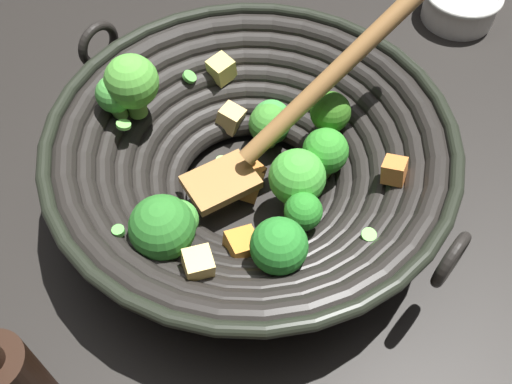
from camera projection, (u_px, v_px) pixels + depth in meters
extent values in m
plane|color=black|center=(251.00, 195.00, 0.65)|extent=(4.00, 4.00, 0.00)
cylinder|color=black|center=(251.00, 193.00, 0.65)|extent=(0.14, 0.14, 0.01)
torus|color=black|center=(251.00, 184.00, 0.63)|extent=(0.20, 0.20, 0.03)
torus|color=black|center=(251.00, 178.00, 0.62)|extent=(0.23, 0.23, 0.03)
torus|color=black|center=(251.00, 172.00, 0.61)|extent=(0.26, 0.26, 0.03)
torus|color=black|center=(251.00, 165.00, 0.61)|extent=(0.29, 0.29, 0.03)
torus|color=black|center=(251.00, 159.00, 0.60)|extent=(0.32, 0.32, 0.03)
torus|color=black|center=(251.00, 152.00, 0.59)|extent=(0.35, 0.35, 0.03)
torus|color=black|center=(251.00, 145.00, 0.58)|extent=(0.39, 0.39, 0.03)
torus|color=black|center=(251.00, 138.00, 0.57)|extent=(0.41, 0.41, 0.01)
torus|color=black|center=(99.00, 45.00, 0.65)|extent=(0.02, 0.05, 0.05)
torus|color=black|center=(451.00, 260.00, 0.49)|extent=(0.02, 0.05, 0.05)
cylinder|color=#60A54A|center=(271.00, 134.00, 0.67)|extent=(0.02, 0.02, 0.01)
sphere|color=green|center=(271.00, 120.00, 0.65)|extent=(0.04, 0.04, 0.04)
cylinder|color=#6A9F50|center=(166.00, 245.00, 0.55)|extent=(0.03, 0.03, 0.02)
sphere|color=#2A7227|center=(162.00, 228.00, 0.52)|extent=(0.06, 0.06, 0.06)
cylinder|color=#68A13E|center=(328.00, 129.00, 0.63)|extent=(0.02, 0.02, 0.02)
sphere|color=#2F651A|center=(330.00, 112.00, 0.61)|extent=(0.04, 0.04, 0.04)
cylinder|color=#55964D|center=(297.00, 195.00, 0.61)|extent=(0.03, 0.03, 0.02)
sphere|color=green|center=(299.00, 175.00, 0.58)|extent=(0.06, 0.06, 0.06)
cylinder|color=#6BA040|center=(181.00, 232.00, 0.58)|extent=(0.02, 0.02, 0.02)
sphere|color=green|center=(179.00, 220.00, 0.56)|extent=(0.04, 0.04, 0.04)
cylinder|color=#649E35|center=(323.00, 169.00, 0.62)|extent=(0.03, 0.03, 0.02)
sphere|color=#328B29|center=(325.00, 151.00, 0.60)|extent=(0.05, 0.05, 0.05)
cylinder|color=#79AE49|center=(302.00, 225.00, 0.58)|extent=(0.02, 0.02, 0.02)
sphere|color=#277D25|center=(303.00, 211.00, 0.56)|extent=(0.04, 0.04, 0.04)
cylinder|color=#619845|center=(119.00, 111.00, 0.61)|extent=(0.02, 0.02, 0.02)
sphere|color=green|center=(114.00, 94.00, 0.59)|extent=(0.04, 0.04, 0.04)
cylinder|color=olive|center=(278.00, 263.00, 0.54)|extent=(0.02, 0.02, 0.02)
sphere|color=#267D29|center=(279.00, 246.00, 0.52)|extent=(0.05, 0.05, 0.05)
cylinder|color=#7FB44C|center=(269.00, 139.00, 0.67)|extent=(0.02, 0.02, 0.01)
sphere|color=#3D862D|center=(269.00, 124.00, 0.65)|extent=(0.05, 0.05, 0.05)
cylinder|color=#619B3D|center=(137.00, 106.00, 0.62)|extent=(0.02, 0.02, 0.02)
sphere|color=#52A339|center=(131.00, 82.00, 0.59)|extent=(0.05, 0.05, 0.05)
cube|color=orange|center=(242.00, 248.00, 0.56)|extent=(0.04, 0.04, 0.03)
cube|color=#E6BE63|center=(198.00, 264.00, 0.51)|extent=(0.04, 0.03, 0.03)
cube|color=#D7C268|center=(221.00, 69.00, 0.66)|extent=(0.03, 0.03, 0.03)
cube|color=#BA7931|center=(245.00, 184.00, 0.63)|extent=(0.03, 0.03, 0.03)
cube|color=tan|center=(231.00, 118.00, 0.67)|extent=(0.03, 0.03, 0.03)
cube|color=#C56B2C|center=(252.00, 173.00, 0.64)|extent=(0.03, 0.03, 0.03)
cube|color=orange|center=(394.00, 170.00, 0.56)|extent=(0.03, 0.03, 0.03)
cylinder|color=#56B247|center=(118.00, 231.00, 0.52)|extent=(0.02, 0.02, 0.01)
cylinder|color=#56B247|center=(189.00, 77.00, 0.66)|extent=(0.02, 0.02, 0.01)
cylinder|color=#56B247|center=(160.00, 222.00, 0.56)|extent=(0.01, 0.01, 0.01)
cylinder|color=#56B247|center=(254.00, 148.00, 0.62)|extent=(0.02, 0.02, 0.01)
cylinder|color=#6BC651|center=(369.00, 235.00, 0.53)|extent=(0.02, 0.02, 0.01)
cylinder|color=#99D166|center=(222.00, 161.00, 0.65)|extent=(0.02, 0.02, 0.00)
cylinder|color=#6BC651|center=(124.00, 125.00, 0.59)|extent=(0.02, 0.02, 0.01)
cube|color=#9E6B38|center=(221.00, 182.00, 0.60)|extent=(0.08, 0.09, 0.01)
cylinder|color=#9E6D3C|center=(329.00, 78.00, 0.57)|extent=(0.11, 0.18, 0.14)
cylinder|color=silver|center=(460.00, 6.00, 0.81)|extent=(0.10, 0.10, 0.04)
cylinder|color=#99D166|center=(457.00, 2.00, 0.81)|extent=(0.02, 0.02, 0.01)
cylinder|color=#56B247|center=(477.00, 4.00, 0.81)|extent=(0.02, 0.02, 0.01)
cylinder|color=#99D166|center=(453.00, 9.00, 0.80)|extent=(0.01, 0.01, 0.01)
cylinder|color=#56B247|center=(459.00, 8.00, 0.80)|extent=(0.02, 0.02, 0.00)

